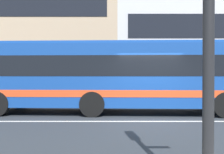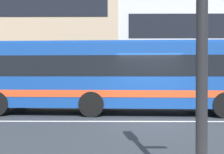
{
  "view_description": "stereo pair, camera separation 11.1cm",
  "coord_description": "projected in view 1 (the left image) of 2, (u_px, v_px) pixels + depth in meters",
  "views": [
    {
      "loc": [
        -1.46,
        -8.95,
        1.68
      ],
      "look_at": [
        -1.44,
        2.32,
        1.56
      ],
      "focal_mm": 40.49,
      "sensor_mm": 36.0,
      "label": 1
    },
    {
      "loc": [
        -1.35,
        -8.95,
        1.68
      ],
      "look_at": [
        -1.44,
        2.32,
        1.56
      ],
      "focal_mm": 40.49,
      "sensor_mm": 36.0,
      "label": 2
    }
  ],
  "objects": [
    {
      "name": "ground_plane",
      "position": [
        153.0,
        121.0,
        8.97
      ],
      "size": [
        160.0,
        160.0,
        0.0
      ],
      "primitive_type": "plane",
      "color": "#30343B"
    },
    {
      "name": "transit_bus",
      "position": [
        110.0,
        74.0,
        11.03
      ],
      "size": [
        11.08,
        2.98,
        3.03
      ],
      "color": "navy",
      "rests_on": "ground_plane"
    },
    {
      "name": "lane_centre_line",
      "position": [
        153.0,
        121.0,
        8.97
      ],
      "size": [
        60.0,
        0.16,
        0.01
      ],
      "primitive_type": "cube",
      "color": "silver",
      "rests_on": "ground_plane"
    },
    {
      "name": "apartment_block_right",
      "position": [
        220.0,
        43.0,
        24.12
      ],
      "size": [
        19.89,
        9.7,
        9.26
      ],
      "color": "silver",
      "rests_on": "ground_plane"
    },
    {
      "name": "apartment_block_left",
      "position": [
        11.0,
        25.0,
        24.07
      ],
      "size": [
        20.03,
        9.7,
        12.7
      ],
      "color": "tan",
      "rests_on": "ground_plane"
    }
  ]
}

